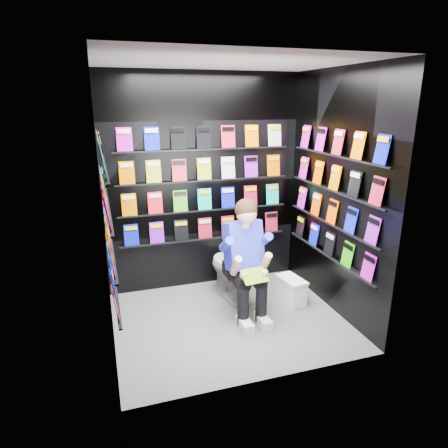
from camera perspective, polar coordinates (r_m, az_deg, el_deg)
name	(u,v)px	position (r m, az deg, el deg)	size (l,w,h in m)	color
floor	(229,320)	(4.42, 0.76, -13.60)	(2.40, 2.40, 0.00)	#5C5C59
ceiling	(230,61)	(3.81, 0.92, 22.23)	(2.40, 2.40, 0.00)	white
wall_back	(204,184)	(4.86, -2.92, 5.71)	(2.40, 0.04, 2.60)	black
wall_front	(272,235)	(3.03, 6.83, -1.53)	(2.40, 0.04, 2.60)	black
wall_left	(103,214)	(3.73, -16.94, 1.44)	(0.04, 2.00, 2.60)	black
wall_right	(336,195)	(4.44, 15.73, 3.99)	(0.04, 2.00, 2.60)	black
comics_back	(204,184)	(4.83, -2.82, 5.70)	(2.10, 0.06, 1.37)	red
comics_left	(106,213)	(3.73, -16.48, 1.55)	(0.06, 1.70, 1.37)	red
comics_right	(334,195)	(4.42, 15.41, 4.03)	(0.06, 1.70, 1.37)	red
toilet	(231,267)	(4.77, 1.06, -6.23)	(0.42, 0.75, 0.73)	silver
longbox	(291,291)	(4.80, 9.54, -9.43)	(0.20, 0.36, 0.27)	white
longbox_lid	(292,279)	(4.73, 9.63, -7.82)	(0.22, 0.38, 0.03)	white
reader	(243,246)	(4.29, 2.71, -3.15)	(0.53, 0.77, 1.42)	#2228D6
held_comic	(255,276)	(4.06, 4.40, -7.37)	(0.27, 0.01, 0.18)	#159519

